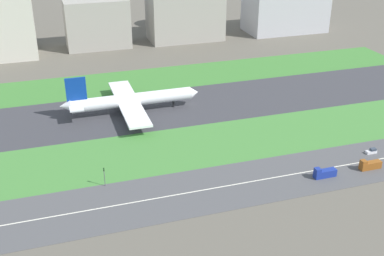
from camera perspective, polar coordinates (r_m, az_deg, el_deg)
The scene contains 16 objects.
ground_plane at distance 235.45m, azimuth -0.01°, elevation 2.74°, with size 800.00×800.00×0.00m, color #5B564C.
runway at distance 235.43m, azimuth -0.01°, elevation 2.76°, with size 280.00×46.00×0.10m, color #38383D.
grass_median_north at distance 272.10m, azimuth -2.64°, elevation 5.98°, with size 280.00×36.00×0.10m, color #3D7A33.
grass_median_south at distance 200.44m, azimuth 3.54°, elevation -1.63°, with size 280.00×36.00×0.10m, color #427F38.
highway at distance 174.97m, azimuth 7.29°, elevation -6.23°, with size 280.00×28.00×0.10m, color #4C4C4F.
highway_centerline at distance 174.94m, azimuth 7.29°, elevation -6.21°, with size 266.00×0.50×0.01m, color silver.
airliner at distance 226.39m, azimuth -7.41°, elevation 3.25°, with size 65.00×56.00×19.70m.
truck_0 at distance 191.90m, azimuth 20.17°, elevation -4.10°, with size 8.40×2.50×4.00m.
car_0 at distance 203.76m, azimuth 20.37°, elevation -2.58°, with size 4.40×1.80×2.00m.
truck_2 at distance 181.57m, azimuth 15.30°, elevation -5.14°, with size 8.40×2.50×4.00m.
traffic_light at distance 171.47m, azimuth -10.27°, elevation -5.52°, with size 0.36×0.50×7.20m.
hangar_building at distance 331.47m, azimuth -11.10°, elevation 11.99°, with size 41.07×24.24×31.36m, color #9E998E.
office_tower at distance 341.82m, azimuth -0.83°, elevation 14.15°, with size 50.29×27.11×46.29m, color #9E998E.
cargo_warehouse at distance 371.54m, azimuth 10.98°, elevation 14.23°, with size 57.47×31.20×41.00m, color #B2B2B7.
fuel_tank_west at distance 386.88m, azimuth -3.29°, elevation 12.93°, with size 24.94×24.94×12.55m, color silver.
fuel_tank_centre at distance 396.33m, azimuth 1.79°, elevation 13.67°, with size 23.53×23.53×17.95m, color silver.
Camera 1 is at (-65.56, -206.45, 92.28)m, focal length 45.36 mm.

